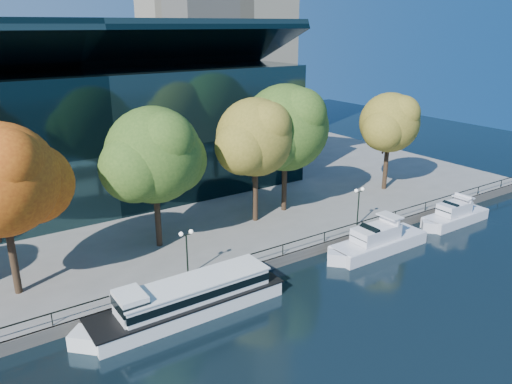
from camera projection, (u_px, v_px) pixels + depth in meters
ground at (257, 295)px, 40.35m from camera, size 160.00×160.00×0.00m
promenade at (109, 180)px, 68.70m from camera, size 90.00×67.08×1.00m
railing at (236, 259)px, 42.28m from camera, size 88.20×0.08×0.99m
convention_building at (83, 131)px, 60.42m from camera, size 50.00×24.57×21.43m
tour_boat at (184, 299)px, 37.27m from camera, size 16.51×3.68×3.13m
cruiser_near at (376, 242)px, 47.79m from camera, size 11.66×3.00×3.38m
cruiser_far at (453, 215)px, 54.52m from camera, size 9.50×2.63×3.10m
tree_1 at (3, 182)px, 36.02m from camera, size 10.51×8.62×13.40m
tree_2 at (156, 157)px, 44.43m from camera, size 10.83×8.88×13.13m
tree_3 at (257, 139)px, 50.41m from camera, size 9.96×8.17×12.99m
tree_4 at (287, 129)px, 53.26m from camera, size 11.59×9.50×13.98m
tree_5 at (391, 124)px, 60.76m from camera, size 9.08×7.45×12.09m
lamp_1 at (186, 243)px, 40.51m from camera, size 1.26×0.36×4.03m
lamp_2 at (359, 198)px, 50.92m from camera, size 1.26×0.36×4.03m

